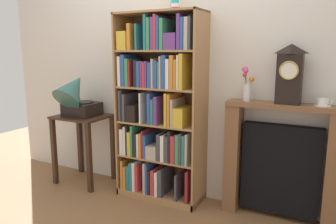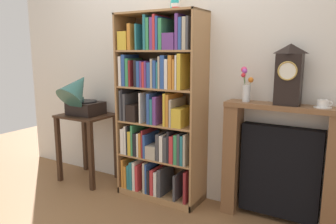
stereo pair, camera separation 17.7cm
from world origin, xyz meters
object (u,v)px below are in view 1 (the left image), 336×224
object	(u,v)px
bookshelf	(159,113)
fireplace_mantel	(280,163)
gramophone	(76,95)
side_table_left	(83,133)
teacup_with_saucer	(323,103)
flower_vase	(247,86)
mantel_clock	(290,74)

from	to	relation	value
bookshelf	fireplace_mantel	xyz separation A→B (m)	(1.10, 0.10, -0.35)
gramophone	fireplace_mantel	size ratio (longest dim) A/B	0.52
bookshelf	gramophone	xyz separation A→B (m)	(-0.90, -0.12, 0.12)
side_table_left	gramophone	distance (m)	0.42
bookshelf	side_table_left	bearing A→B (deg)	-177.26
teacup_with_saucer	bookshelf	bearing A→B (deg)	-176.55
bookshelf	flower_vase	bearing A→B (deg)	5.52
gramophone	bookshelf	bearing A→B (deg)	7.44
gramophone	mantel_clock	bearing A→B (deg)	5.59
fireplace_mantel	teacup_with_saucer	size ratio (longest dim) A/B	7.62
mantel_clock	flower_vase	bearing A→B (deg)	-179.36
side_table_left	flower_vase	bearing A→B (deg)	4.05
bookshelf	teacup_with_saucer	bearing A→B (deg)	3.45
bookshelf	mantel_clock	size ratio (longest dim) A/B	3.74
fireplace_mantel	flower_vase	xyz separation A→B (m)	(-0.30, -0.02, 0.63)
gramophone	flower_vase	xyz separation A→B (m)	(1.70, 0.19, 0.16)
side_table_left	teacup_with_saucer	bearing A→B (deg)	3.17
gramophone	fireplace_mantel	bearing A→B (deg)	6.16
flower_vase	teacup_with_saucer	bearing A→B (deg)	0.57
gramophone	teacup_with_saucer	bearing A→B (deg)	5.03
gramophone	side_table_left	bearing A→B (deg)	90.00
bookshelf	teacup_with_saucer	size ratio (longest dim) A/B	13.42
gramophone	flower_vase	world-z (taller)	flower_vase
fireplace_mantel	mantel_clock	size ratio (longest dim) A/B	2.12
flower_vase	teacup_with_saucer	xyz separation A→B (m)	(0.58, 0.01, -0.10)
fireplace_mantel	mantel_clock	xyz separation A→B (m)	(0.03, -0.02, 0.74)
fireplace_mantel	mantel_clock	distance (m)	0.74
mantel_clock	teacup_with_saucer	size ratio (longest dim) A/B	3.59
mantel_clock	flower_vase	xyz separation A→B (m)	(-0.33, -0.00, -0.11)
bookshelf	gramophone	distance (m)	0.91
bookshelf	fireplace_mantel	distance (m)	1.16
side_table_left	teacup_with_saucer	distance (m)	2.33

